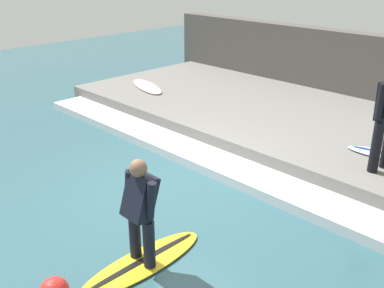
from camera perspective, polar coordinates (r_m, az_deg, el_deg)
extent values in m
plane|color=#335B66|center=(7.57, -2.47, -5.84)|extent=(28.00, 28.00, 0.00)
cube|color=slate|center=(10.16, 13.28, 2.45)|extent=(4.40, 11.21, 0.40)
cube|color=#544F49|center=(12.03, 20.01, 8.61)|extent=(0.50, 11.77, 1.91)
cube|color=silver|center=(8.26, 3.43, -2.60)|extent=(0.78, 10.65, 0.17)
ellipsoid|color=yellow|center=(5.93, -6.24, -14.69)|extent=(1.86, 0.55, 0.06)
ellipsoid|color=black|center=(5.91, -6.25, -14.44)|extent=(1.71, 0.11, 0.01)
cylinder|color=black|center=(5.63, -5.48, -12.52)|extent=(0.15, 0.15, 0.64)
cylinder|color=black|center=(5.82, -7.26, -11.33)|extent=(0.15, 0.15, 0.64)
cube|color=black|center=(5.41, -6.66, -6.68)|extent=(0.38, 0.37, 0.60)
sphere|color=#846047|center=(5.23, -6.85, -3.07)|extent=(0.21, 0.21, 0.21)
cylinder|color=black|center=(5.24, -5.26, -7.18)|extent=(0.11, 0.17, 0.51)
cylinder|color=black|center=(5.54, -8.02, -5.60)|extent=(0.11, 0.17, 0.51)
cylinder|color=black|center=(7.69, 22.34, -0.37)|extent=(0.16, 0.16, 0.85)
cylinder|color=black|center=(7.39, 22.87, 5.00)|extent=(0.12, 0.12, 0.54)
ellipsoid|color=beige|center=(12.08, -5.72, 7.31)|extent=(1.03, 1.73, 0.06)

